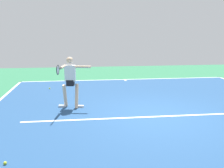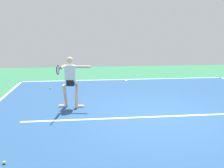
% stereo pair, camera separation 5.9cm
% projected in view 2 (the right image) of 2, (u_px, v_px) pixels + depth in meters
% --- Properties ---
extents(ground_plane, '(21.69, 21.69, 0.00)m').
position_uv_depth(ground_plane, '(157.00, 116.00, 7.80)').
color(ground_plane, '#2D754C').
extents(court_surface, '(10.75, 11.86, 0.00)m').
position_uv_depth(court_surface, '(157.00, 116.00, 7.80)').
color(court_surface, navy).
rests_on(court_surface, ground_plane).
extents(court_line_baseline_near, '(10.75, 0.10, 0.01)m').
position_uv_depth(court_line_baseline_near, '(125.00, 79.00, 13.52)').
color(court_line_baseline_near, white).
rests_on(court_line_baseline_near, ground_plane).
extents(court_line_service, '(8.06, 0.10, 0.01)m').
position_uv_depth(court_line_service, '(158.00, 117.00, 7.74)').
color(court_line_service, white).
rests_on(court_line_service, ground_plane).
extents(court_line_centre_mark, '(0.10, 0.30, 0.01)m').
position_uv_depth(court_line_centre_mark, '(126.00, 80.00, 13.32)').
color(court_line_centre_mark, white).
rests_on(court_line_centre_mark, ground_plane).
extents(tennis_player, '(1.13, 1.19, 1.72)m').
position_uv_depth(tennis_player, '(70.00, 79.00, 8.45)').
color(tennis_player, beige).
rests_on(tennis_player, ground_plane).
extents(tennis_ball_far_corner, '(0.07, 0.07, 0.07)m').
position_uv_depth(tennis_ball_far_corner, '(50.00, 88.00, 11.37)').
color(tennis_ball_far_corner, '#CCE033').
rests_on(tennis_ball_far_corner, ground_plane).
extents(tennis_ball_by_baseline, '(0.07, 0.07, 0.07)m').
position_uv_depth(tennis_ball_by_baseline, '(4.00, 163.00, 4.99)').
color(tennis_ball_by_baseline, '#CCE033').
rests_on(tennis_ball_by_baseline, ground_plane).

